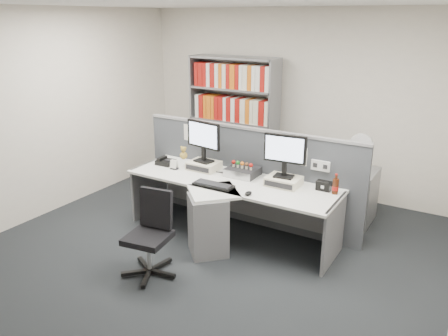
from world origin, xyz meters
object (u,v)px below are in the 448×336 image
Objects in this scene: desktop_pc at (243,172)px; shelving_unit at (234,123)px; speaker at (324,186)px; monitor_left at (203,138)px; filing_cabinet at (356,196)px; desk_calendar at (174,165)px; cola_bottle at (335,186)px; desk_fan at (361,148)px; mouse at (248,193)px; monitor_right at (285,152)px; office_chair at (151,231)px; desk_phone at (165,162)px; desk at (222,207)px; keyboard at (214,185)px.

shelving_unit is (-0.94, 1.42, 0.21)m from desktop_pc.
desktop_pc is at bearing -177.89° from speaker.
monitor_left is 0.74× the size of filing_cabinet.
speaker is (1.87, 0.28, 0.00)m from desk_calendar.
cola_bottle is at bearing -13.99° from speaker.
monitor_left reaches higher than desk_fan.
monitor_right is at bearing 66.18° from mouse.
filing_cabinet is at bearing 57.31° from office_chair.
monitor_right is at bearing 7.71° from desk_calendar.
mouse reaches higher than filing_cabinet.
desk_phone is 0.46× the size of desk_fan.
desk_phone is (-1.44, 0.37, 0.01)m from mouse.
desk_calendar is at bearing -149.32° from monitor_left.
desktop_pc is 1.01m from speaker.
desk is 0.97m from office_chair.
desk is at bearing 167.49° from mouse.
monitor_left is 1.07× the size of desk_fan.
keyboard reaches higher than desk.
monitor_left is 1.53m from shelving_unit.
speaker reaches higher than filing_cabinet.
monitor_right is (0.60, 0.38, 0.66)m from desk.
shelving_unit reaches higher than office_chair.
desk_fan reaches higher than mouse.
desk is 0.92m from monitor_left.
speaker is 0.15m from cola_bottle.
desk_phone is 1.87× the size of desk_calendar.
shelving_unit is 2.24m from filing_cabinet.
cola_bottle reaches higher than mouse.
monitor_left is at bearing 10.08° from desk_phone.
monitor_right is 3.08× the size of speaker.
shelving_unit reaches higher than keyboard.
monitor_right is 1.18m from desk_fan.
monitor_left reaches higher than office_chair.
speaker is 0.97m from desk_fan.
office_chair is at bearing -122.69° from filing_cabinet.
keyboard is (-0.07, -0.06, 0.28)m from desk.
desk is 3.71× the size of filing_cabinet.
desk_fan is at bearing 26.40° from desk_phone.
monitor_right is at bearing -169.25° from speaker.
mouse is (0.35, -0.52, -0.03)m from desktop_pc.
desktop_pc is at bearing -140.12° from filing_cabinet.
monitor_right reaches higher than keyboard.
monitor_left is 1.72m from cola_bottle.
monitor_left is at bearing 180.00° from monitor_right.
keyboard is 2.96× the size of speaker.
mouse is at bearing -12.51° from desk.
cola_bottle is (1.69, 0.05, -0.32)m from monitor_left.
keyboard is at bearing -146.69° from monitor_right.
desk_phone reaches higher than keyboard.
shelving_unit reaches higher than monitor_right.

